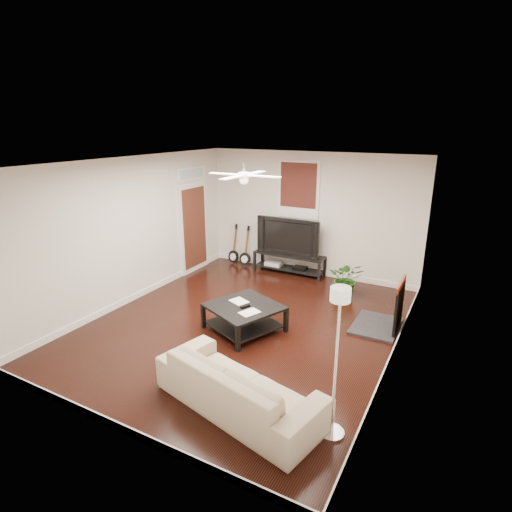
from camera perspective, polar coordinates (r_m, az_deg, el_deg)
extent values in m
cube|color=black|center=(7.36, -1.50, -9.41)|extent=(5.00, 6.00, 0.01)
cube|color=white|center=(6.57, -1.70, 12.87)|extent=(5.00, 6.00, 0.01)
cube|color=silver|center=(9.47, 7.53, 5.69)|extent=(5.00, 0.01, 2.80)
cube|color=silver|center=(4.66, -20.51, -8.37)|extent=(5.00, 0.01, 2.80)
cube|color=silver|center=(8.33, -16.71, 3.40)|extent=(0.01, 6.00, 2.80)
cube|color=silver|center=(6.05, 19.43, -2.21)|extent=(0.01, 6.00, 2.80)
cube|color=#9A5031|center=(6.99, 20.72, 0.31)|extent=(0.02, 2.20, 2.80)
cube|color=black|center=(7.35, 17.70, -6.37)|extent=(0.80, 1.10, 0.92)
cube|color=#3C1110|center=(9.45, 5.88, 9.11)|extent=(1.00, 0.06, 1.30)
cube|color=white|center=(9.73, -8.62, 5.05)|extent=(0.08, 1.00, 2.50)
cube|color=black|center=(9.73, 4.60, -1.01)|extent=(1.69, 0.45, 0.47)
imported|color=black|center=(9.55, 4.75, 2.83)|extent=(1.51, 0.20, 0.87)
cube|color=black|center=(7.09, -1.65, -8.50)|extent=(1.40, 1.40, 0.45)
imported|color=tan|center=(5.28, -2.44, -17.37)|extent=(2.35, 1.35, 0.65)
imported|color=#235418|center=(8.55, 12.45, -3.07)|extent=(0.80, 0.73, 0.76)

